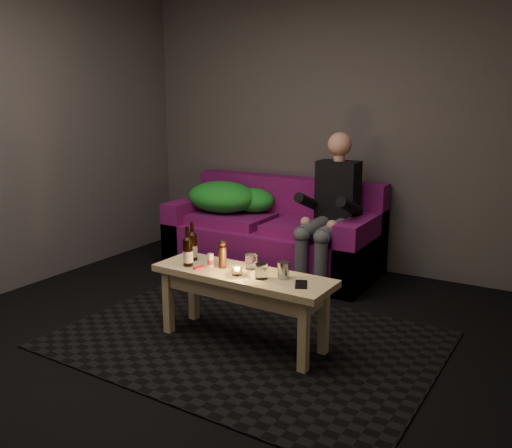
# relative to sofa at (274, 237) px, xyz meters

# --- Properties ---
(floor) EXTENTS (4.50, 4.50, 0.00)m
(floor) POSITION_rel_sofa_xyz_m (0.38, -1.82, -0.30)
(floor) COLOR black
(floor) RESTS_ON ground
(room) EXTENTS (4.50, 4.50, 4.50)m
(room) POSITION_rel_sofa_xyz_m (0.38, -1.35, 1.34)
(room) COLOR silver
(room) RESTS_ON ground
(rug) EXTENTS (2.48, 1.84, 0.01)m
(rug) POSITION_rel_sofa_xyz_m (0.61, -1.50, -0.30)
(rug) COLOR black
(rug) RESTS_ON floor
(sofa) EXTENTS (1.95, 0.88, 0.84)m
(sofa) POSITION_rel_sofa_xyz_m (0.00, 0.00, 0.00)
(sofa) COLOR #690E5E
(sofa) RESTS_ON floor
(green_blanket) EXTENTS (0.86, 0.59, 0.29)m
(green_blanket) POSITION_rel_sofa_xyz_m (-0.51, -0.01, 0.33)
(green_blanket) COLOR #1A8F27
(green_blanket) RESTS_ON sofa
(person) EXTENTS (0.35, 0.81, 1.30)m
(person) POSITION_rel_sofa_xyz_m (0.63, -0.16, 0.37)
(person) COLOR black
(person) RESTS_ON sofa
(coffee_table) EXTENTS (1.22, 0.42, 0.50)m
(coffee_table) POSITION_rel_sofa_xyz_m (0.61, -1.55, 0.10)
(coffee_table) COLOR #D6C27D
(coffee_table) RESTS_ON rug
(beer_bottle_a) EXTENTS (0.07, 0.07, 0.27)m
(beer_bottle_a) POSITION_rel_sofa_xyz_m (0.17, -1.49, 0.29)
(beer_bottle_a) COLOR black
(beer_bottle_a) RESTS_ON coffee_table
(beer_bottle_b) EXTENTS (0.07, 0.07, 0.27)m
(beer_bottle_b) POSITION_rel_sofa_xyz_m (0.22, -1.61, 0.29)
(beer_bottle_b) COLOR black
(beer_bottle_b) RESTS_ON coffee_table
(salt_shaker) EXTENTS (0.05, 0.05, 0.09)m
(salt_shaker) POSITION_rel_sofa_xyz_m (0.36, -1.55, 0.24)
(salt_shaker) COLOR silver
(salt_shaker) RESTS_ON coffee_table
(pepper_mill) EXTENTS (0.07, 0.07, 0.14)m
(pepper_mill) POSITION_rel_sofa_xyz_m (0.44, -1.54, 0.26)
(pepper_mill) COLOR black
(pepper_mill) RESTS_ON coffee_table
(tumbler_back) EXTENTS (0.08, 0.08, 0.10)m
(tumbler_back) POSITION_rel_sofa_xyz_m (0.62, -1.46, 0.24)
(tumbler_back) COLOR white
(tumbler_back) RESTS_ON coffee_table
(tealight) EXTENTS (0.07, 0.07, 0.05)m
(tealight) POSITION_rel_sofa_xyz_m (0.61, -1.61, 0.22)
(tealight) COLOR white
(tealight) RESTS_ON coffee_table
(tumbler_front) EXTENTS (0.10, 0.10, 0.10)m
(tumbler_front) POSITION_rel_sofa_xyz_m (0.77, -1.60, 0.24)
(tumbler_front) COLOR white
(tumbler_front) RESTS_ON coffee_table
(steel_cup) EXTENTS (0.09, 0.09, 0.10)m
(steel_cup) POSITION_rel_sofa_xyz_m (0.89, -1.52, 0.24)
(steel_cup) COLOR #ADAFB4
(steel_cup) RESTS_ON coffee_table
(smartphone) EXTENTS (0.13, 0.16, 0.01)m
(smartphone) POSITION_rel_sofa_xyz_m (1.04, -1.58, 0.20)
(smartphone) COLOR black
(smartphone) RESTS_ON coffee_table
(red_lighter) EXTENTS (0.05, 0.08, 0.01)m
(red_lighter) POSITION_rel_sofa_xyz_m (0.32, -1.63, 0.20)
(red_lighter) COLOR red
(red_lighter) RESTS_ON coffee_table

